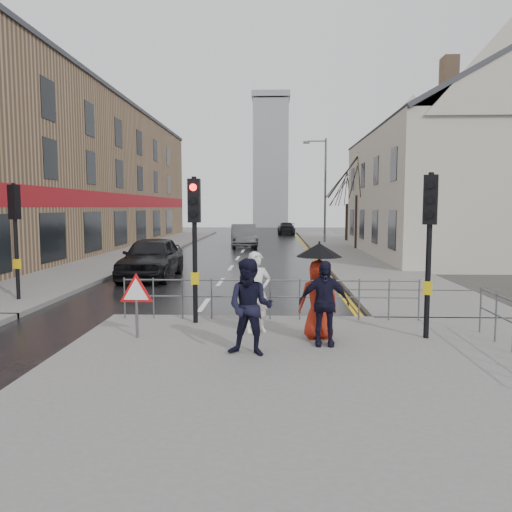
# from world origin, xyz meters

# --- Properties ---
(ground) EXTENTS (120.00, 120.00, 0.00)m
(ground) POSITION_xyz_m (0.00, 0.00, 0.00)
(ground) COLOR black
(ground) RESTS_ON ground
(near_pavement) EXTENTS (10.00, 9.00, 0.14)m
(near_pavement) POSITION_xyz_m (3.00, -3.50, 0.07)
(near_pavement) COLOR #605E5B
(near_pavement) RESTS_ON ground
(left_pavement) EXTENTS (4.00, 44.00, 0.14)m
(left_pavement) POSITION_xyz_m (-6.50, 23.00, 0.07)
(left_pavement) COLOR #605E5B
(left_pavement) RESTS_ON ground
(right_pavement) EXTENTS (4.00, 40.00, 0.14)m
(right_pavement) POSITION_xyz_m (6.50, 25.00, 0.07)
(right_pavement) COLOR #605E5B
(right_pavement) RESTS_ON ground
(pavement_bridge_right) EXTENTS (4.00, 4.20, 0.14)m
(pavement_bridge_right) POSITION_xyz_m (6.50, 3.00, 0.07)
(pavement_bridge_right) COLOR #605E5B
(pavement_bridge_right) RESTS_ON ground
(building_left_terrace) EXTENTS (8.00, 42.00, 10.00)m
(building_left_terrace) POSITION_xyz_m (-12.00, 22.00, 5.00)
(building_left_terrace) COLOR #937155
(building_left_terrace) RESTS_ON ground
(building_right_cream) EXTENTS (9.00, 16.40, 10.10)m
(building_right_cream) POSITION_xyz_m (12.00, 18.00, 4.78)
(building_right_cream) COLOR #BEB6A5
(building_right_cream) RESTS_ON ground
(church_tower) EXTENTS (5.00, 5.00, 18.00)m
(church_tower) POSITION_xyz_m (1.50, 62.00, 9.00)
(church_tower) COLOR gray
(church_tower) RESTS_ON ground
(traffic_signal_near_left) EXTENTS (0.28, 0.27, 3.40)m
(traffic_signal_near_left) POSITION_xyz_m (0.20, 0.20, 2.46)
(traffic_signal_near_left) COLOR black
(traffic_signal_near_left) RESTS_ON near_pavement
(traffic_signal_near_right) EXTENTS (0.34, 0.33, 3.40)m
(traffic_signal_near_right) POSITION_xyz_m (5.20, -1.00, 2.46)
(traffic_signal_near_right) COLOR black
(traffic_signal_near_right) RESTS_ON near_pavement
(traffic_signal_far_left) EXTENTS (0.34, 0.33, 3.40)m
(traffic_signal_far_left) POSITION_xyz_m (-5.50, 3.00, 2.46)
(traffic_signal_far_left) COLOR black
(traffic_signal_far_left) RESTS_ON left_pavement
(guard_railing_front) EXTENTS (7.14, 0.04, 1.00)m
(guard_railing_front) POSITION_xyz_m (1.95, 0.60, 0.86)
(guard_railing_front) COLOR #595B5E
(guard_railing_front) RESTS_ON near_pavement
(warning_sign) EXTENTS (0.80, 0.07, 1.35)m
(warning_sign) POSITION_xyz_m (-0.80, -1.21, 1.04)
(warning_sign) COLOR #595B5E
(warning_sign) RESTS_ON near_pavement
(street_lamp) EXTENTS (1.83, 0.25, 8.00)m
(street_lamp) POSITION_xyz_m (5.82, 28.00, 4.71)
(street_lamp) COLOR #595B5E
(street_lamp) RESTS_ON right_pavement
(tree_near) EXTENTS (2.40, 2.40, 6.58)m
(tree_near) POSITION_xyz_m (7.50, 22.00, 5.14)
(tree_near) COLOR #2F241A
(tree_near) RESTS_ON right_pavement
(tree_far) EXTENTS (2.40, 2.40, 5.64)m
(tree_far) POSITION_xyz_m (8.00, 30.00, 4.42)
(tree_far) COLOR #2F241A
(tree_far) RESTS_ON right_pavement
(pedestrian_a) EXTENTS (0.75, 0.63, 1.75)m
(pedestrian_a) POSITION_xyz_m (1.67, -0.64, 1.02)
(pedestrian_a) COLOR silver
(pedestrian_a) RESTS_ON near_pavement
(pedestrian_b) EXTENTS (0.98, 0.83, 1.77)m
(pedestrian_b) POSITION_xyz_m (1.61, -2.33, 1.03)
(pedestrian_b) COLOR black
(pedestrian_b) RESTS_ON near_pavement
(pedestrian_with_umbrella) EXTENTS (0.96, 0.96, 1.98)m
(pedestrian_with_umbrella) POSITION_xyz_m (2.96, -1.14, 1.24)
(pedestrian_with_umbrella) COLOR #A02212
(pedestrian_with_umbrella) RESTS_ON near_pavement
(pedestrian_d) EXTENTS (0.98, 0.42, 1.67)m
(pedestrian_d) POSITION_xyz_m (3.02, -1.62, 0.98)
(pedestrian_d) COLOR black
(pedestrian_d) RESTS_ON near_pavement
(car_parked) EXTENTS (1.98, 4.92, 1.67)m
(car_parked) POSITION_xyz_m (-2.87, 8.44, 0.84)
(car_parked) COLOR black
(car_parked) RESTS_ON ground
(car_mid) EXTENTS (2.30, 5.11, 1.63)m
(car_mid) POSITION_xyz_m (-0.16, 24.60, 0.81)
(car_mid) COLOR #444749
(car_mid) RESTS_ON ground
(car_far) EXTENTS (1.86, 4.42, 1.27)m
(car_far) POSITION_xyz_m (3.31, 41.43, 0.64)
(car_far) COLOR black
(car_far) RESTS_ON ground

